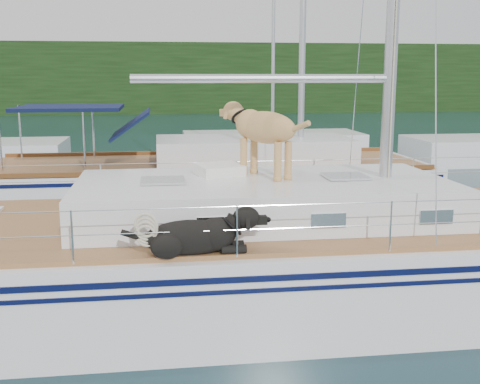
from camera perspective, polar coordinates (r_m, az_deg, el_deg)
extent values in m
plane|color=black|center=(8.87, -3.08, -10.54)|extent=(120.00, 120.00, 0.00)
cube|color=black|center=(53.23, -7.21, 10.65)|extent=(90.00, 3.00, 6.00)
cube|color=#595147|center=(54.49, -7.17, 8.13)|extent=(92.00, 1.00, 1.20)
cube|color=white|center=(8.70, -3.11, -7.47)|extent=(12.00, 3.80, 1.40)
cube|color=#99673D|center=(8.49, -3.16, -2.79)|extent=(11.52, 3.50, 0.06)
cube|color=white|center=(8.52, 2.18, -0.63)|extent=(5.20, 2.50, 0.55)
cylinder|color=silver|center=(8.35, 2.27, 10.70)|extent=(3.60, 0.12, 0.12)
cylinder|color=silver|center=(6.66, -1.99, -1.42)|extent=(10.56, 0.01, 0.01)
cylinder|color=silver|center=(10.09, -4.01, 2.82)|extent=(10.56, 0.01, 0.01)
cube|color=blue|center=(9.59, -8.37, -0.97)|extent=(0.65, 0.54, 0.04)
cube|color=white|center=(8.82, -1.96, 2.11)|extent=(0.76, 0.68, 0.16)
torus|color=beige|center=(6.74, -8.91, -3.15)|extent=(0.38, 0.22, 0.36)
cube|color=white|center=(15.06, -3.24, 0.26)|extent=(11.00, 3.50, 1.30)
cube|color=#99673D|center=(14.96, -3.27, 2.71)|extent=(10.56, 3.29, 0.06)
cube|color=white|center=(15.05, 1.28, 4.12)|extent=(4.80, 2.30, 0.55)
cube|color=#0D1437|center=(14.92, -15.79, 7.70)|extent=(2.40, 2.30, 0.08)
cube|color=white|center=(24.83, 3.07, 4.39)|extent=(7.20, 3.00, 1.10)
cylinder|color=silver|center=(24.82, 3.21, 17.34)|extent=(0.14, 0.14, 11.00)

